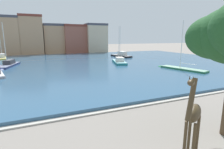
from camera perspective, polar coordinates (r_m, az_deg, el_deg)
name	(u,v)px	position (r m, az deg, el deg)	size (l,w,h in m)	color
harbor_water	(74,65)	(40.79, -11.80, 3.09)	(83.62, 52.21, 0.39)	#2D5170
quay_edge_coping	(135,106)	(16.56, 7.26, -9.93)	(83.62, 0.50, 0.12)	#ADA89E
giraffe_statue	(193,115)	(9.96, 24.29, -11.74)	(2.40, 1.75, 4.61)	#42331E
sailboat_teal	(119,62)	(41.45, 2.18, 4.03)	(4.39, 8.87, 8.46)	teal
sailboat_yellow	(2,58)	(59.08, -31.43, 4.57)	(3.06, 8.80, 6.09)	gold
sailboat_black	(120,56)	(54.70, 2.58, 5.96)	(3.91, 9.10, 9.35)	black
sailboat_green	(179,69)	(35.31, 20.36, 1.61)	(4.18, 9.83, 9.03)	#236B42
sailboat_navy	(7,66)	(41.37, -30.25, 2.35)	(4.15, 9.50, 8.94)	navy
townhouse_wide_warehouse	(9,36)	(70.90, -29.87, 10.54)	(6.82, 6.75, 13.07)	tan
townhouse_corner_house	(32,35)	(71.19, -24.09, 11.30)	(7.50, 7.89, 13.68)	tan
townhouse_narrow_midrow	(56,39)	(71.84, -17.25, 10.68)	(8.90, 6.25, 10.93)	tan
townhouse_tall_gabled	(75,39)	(71.88, -11.56, 10.91)	(8.54, 6.43, 10.79)	#8E5142
townhouse_end_terrace	(96,38)	(72.49, -5.10, 11.30)	(7.94, 6.45, 11.29)	#C6B293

